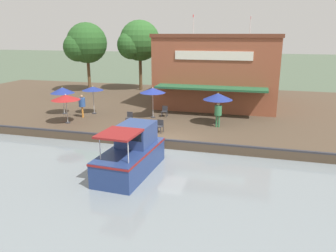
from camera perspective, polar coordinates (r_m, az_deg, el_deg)
ground_plane at (r=20.73m, az=-0.44°, el=-4.21°), size 220.00×220.00×0.00m
quay_deck at (r=30.98m, az=5.04°, el=3.06°), size 22.00×56.00×0.60m
quay_edge_fender at (r=20.61m, az=-0.37°, el=-2.42°), size 0.20×50.40×0.10m
waterfront_restaurant at (r=32.23m, az=8.95°, el=9.82°), size 11.85×10.70×8.23m
patio_umbrella_by_entrance at (r=25.86m, az=-2.68°, el=6.20°), size 2.01×2.01×2.43m
patio_umbrella_back_row at (r=28.49m, az=-17.91°, el=5.95°), size 1.94×1.94×2.28m
patio_umbrella_mid_patio_left at (r=27.88m, az=-12.98°, el=6.37°), size 1.76×1.76×2.34m
patio_umbrella_far_corner at (r=24.18m, az=8.69°, el=5.11°), size 2.15×2.15×2.37m
patio_umbrella_mid_patio_right at (r=25.38m, az=-17.39°, el=4.78°), size 2.12×2.12×2.20m
cafe_chair_facing_river at (r=24.67m, az=-6.73°, el=1.57°), size 0.46×0.46×0.85m
cafe_chair_back_row_seat at (r=22.25m, az=-1.45°, el=0.11°), size 0.50×0.50×0.85m
cafe_chair_beside_entrance at (r=26.53m, az=-0.59°, el=2.69°), size 0.46×0.46×0.85m
person_mid_patio at (r=27.01m, az=-14.75°, el=3.87°), size 0.51×0.51×1.82m
person_near_entrance at (r=23.58m, az=8.72°, el=2.53°), size 0.51×0.51×1.82m
motorboat_mid_row at (r=17.61m, az=-5.79°, el=-4.56°), size 5.78×2.40×2.50m
tree_upstream_bank at (r=38.92m, az=-5.30°, el=14.39°), size 4.86×4.62×8.03m
tree_behind_restaurant at (r=38.93m, az=-14.33°, el=13.65°), size 4.72×4.50×7.73m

